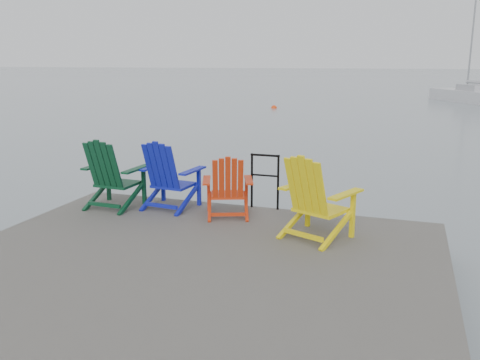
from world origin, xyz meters
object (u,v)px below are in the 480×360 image
(chair_yellow, at_px, (315,197))
(handrail, at_px, (265,176))
(buoy_b, at_px, (274,108))
(sailboat_near, at_px, (470,97))
(chair_blue, at_px, (169,175))
(chair_green, at_px, (112,174))
(chair_red, at_px, (228,186))

(chair_yellow, bearing_deg, handrail, 154.38)
(chair_yellow, height_order, buoy_b, chair_yellow)
(sailboat_near, height_order, buoy_b, sailboat_near)
(chair_blue, bearing_deg, chair_green, -158.56)
(sailboat_near, xyz_separation_m, buoy_b, (-11.99, -9.22, -0.36))
(chair_yellow, xyz_separation_m, sailboat_near, (5.17, 33.35, -0.73))
(handrail, bearing_deg, chair_yellow, -49.03)
(handrail, relative_size, chair_red, 0.94)
(chair_green, bearing_deg, buoy_b, 101.45)
(handrail, height_order, sailboat_near, sailboat_near)
(chair_yellow, distance_m, sailboat_near, 33.75)
(buoy_b, bearing_deg, sailboat_near, 37.56)
(chair_red, bearing_deg, handrail, 34.85)
(buoy_b, bearing_deg, chair_blue, -79.54)
(sailboat_near, bearing_deg, chair_blue, -131.72)
(handrail, xyz_separation_m, chair_blue, (-1.47, -0.50, 0.02))
(chair_blue, xyz_separation_m, sailboat_near, (7.67, 32.66, -0.71))
(chair_yellow, relative_size, buoy_b, 3.13)
(handrail, xyz_separation_m, chair_green, (-2.37, -0.74, 0.03))
(chair_green, distance_m, chair_red, 1.95)
(buoy_b, bearing_deg, chair_red, -77.13)
(handrail, bearing_deg, buoy_b, 104.19)
(sailboat_near, bearing_deg, buoy_b, -170.95)
(chair_blue, relative_size, chair_yellow, 0.97)
(chair_blue, distance_m, sailboat_near, 33.56)
(chair_blue, height_order, sailboat_near, sailboat_near)
(handrail, relative_size, buoy_b, 2.45)
(handrail, distance_m, chair_yellow, 1.56)
(chair_green, relative_size, chair_yellow, 0.98)
(chair_blue, distance_m, chair_red, 1.06)
(handrail, relative_size, sailboat_near, 0.09)
(chair_blue, xyz_separation_m, buoy_b, (-4.33, 23.44, -1.06))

